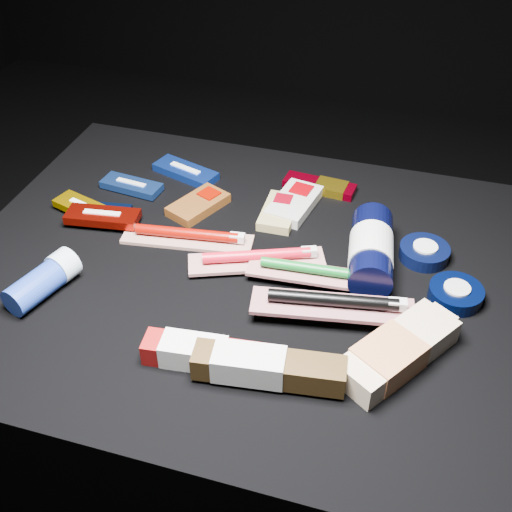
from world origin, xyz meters
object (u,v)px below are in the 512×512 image
(deodorant_stick, at_px, (44,281))
(toothpaste_carton_red, at_px, (205,354))
(lotion_bottle, at_px, (371,250))
(bodywash_bottle, at_px, (396,353))

(deodorant_stick, bearing_deg, toothpaste_carton_red, 3.84)
(lotion_bottle, xyz_separation_m, deodorant_stick, (-0.49, -0.21, -0.01))
(deodorant_stick, distance_m, toothpaste_carton_red, 0.30)
(toothpaste_carton_red, bearing_deg, deodorant_stick, 161.44)
(bodywash_bottle, height_order, toothpaste_carton_red, bodywash_bottle)
(lotion_bottle, height_order, deodorant_stick, lotion_bottle)
(bodywash_bottle, distance_m, deodorant_stick, 0.55)
(bodywash_bottle, xyz_separation_m, toothpaste_carton_red, (-0.26, -0.08, -0.00))
(bodywash_bottle, distance_m, toothpaste_carton_red, 0.27)
(bodywash_bottle, height_order, deodorant_stick, deodorant_stick)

